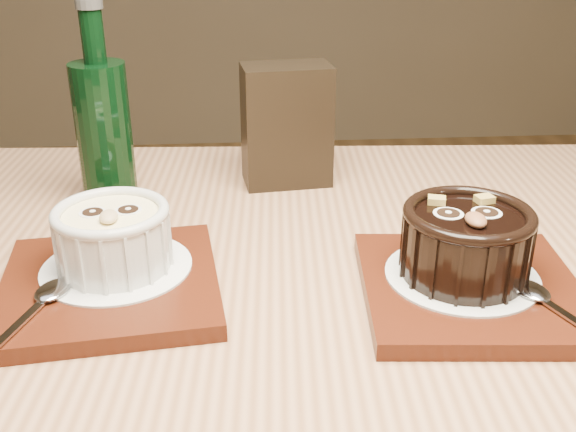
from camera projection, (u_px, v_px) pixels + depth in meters
name	position (u px, v px, depth m)	size (l,w,h in m)	color
table	(283.00, 388.00, 0.60)	(1.24, 0.86, 0.75)	#91613F
tray_left	(111.00, 285.00, 0.57)	(0.18, 0.18, 0.01)	#47190B
doily_left	(117.00, 267.00, 0.59)	(0.13, 0.13, 0.00)	white
ramekin_white	(113.00, 235.00, 0.57)	(0.10, 0.10, 0.06)	silver
spoon_left	(28.00, 313.00, 0.51)	(0.03, 0.13, 0.01)	silver
tray_right	(470.00, 289.00, 0.57)	(0.18, 0.18, 0.01)	#47190B
doily_right	(462.00, 275.00, 0.57)	(0.13, 0.13, 0.00)	white
ramekin_dark	(466.00, 239.00, 0.56)	(0.11, 0.11, 0.06)	black
spoon_right	(563.00, 311.00, 0.52)	(0.03, 0.13, 0.01)	silver
condiment_stand	(287.00, 125.00, 0.78)	(0.10, 0.06, 0.14)	black
green_bottle	(104.00, 130.00, 0.72)	(0.06, 0.06, 0.22)	black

